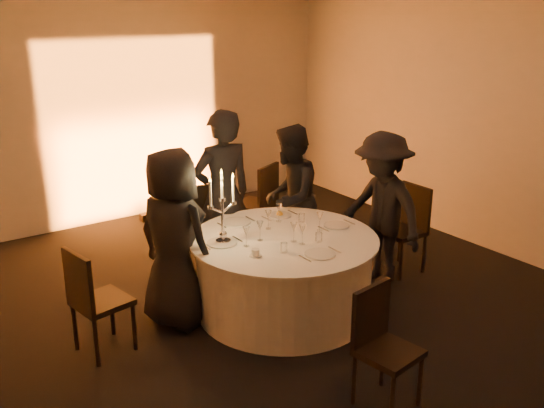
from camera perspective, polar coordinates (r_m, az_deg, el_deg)
floor at (r=6.09m, az=1.10°, el=-9.92°), size 7.00×7.00×0.00m
wall_back at (r=8.55m, az=-12.92°, el=8.60°), size 7.00×0.00×7.00m
wall_right at (r=7.66m, az=19.79°, el=6.88°), size 0.00×7.00×7.00m
uplighter_fixture at (r=8.64m, az=-11.48°, el=-1.15°), size 0.25×0.12×0.10m
banquet_table at (r=5.91m, az=1.12°, el=-6.64°), size 1.80×1.80×0.77m
chair_left at (r=5.36m, az=-16.53°, el=-8.33°), size 0.49×0.49×0.97m
chair_back_left at (r=6.76m, az=-7.56°, el=-1.71°), size 0.53×0.53×1.03m
chair_back_right at (r=7.50m, az=-1.11°, el=0.46°), size 0.59×0.59×1.02m
chair_right at (r=6.92m, az=12.60°, el=-1.79°), size 0.43×0.43×0.98m
chair_front at (r=4.66m, az=10.22°, el=-12.47°), size 0.46×0.46×0.92m
guest_left at (r=5.58m, az=-9.23°, el=-3.30°), size 0.80×0.97×1.69m
guest_back_left at (r=6.51m, az=-4.67°, el=0.83°), size 0.70×0.48×1.85m
guest_back_right at (r=6.75m, az=1.69°, el=0.58°), size 1.01×0.99×1.64m
guest_right at (r=6.48m, az=10.26°, el=-0.47°), size 0.65×1.08×1.65m
plate_left at (r=5.63m, az=-4.74°, el=-3.66°), size 0.36×0.28×0.01m
plate_back_left at (r=6.15m, az=-3.40°, el=-1.70°), size 0.36×0.29×0.01m
plate_back_right at (r=6.33m, az=0.72°, el=-0.97°), size 0.35×0.25×0.08m
plate_right at (r=6.08m, az=6.09°, el=-2.01°), size 0.36×0.26×0.01m
plate_front at (r=5.39m, az=4.53°, el=-4.71°), size 0.36×0.28×0.01m
coffee_cup at (r=5.34m, az=-1.56°, el=-4.62°), size 0.11×0.11×0.07m
candelabra at (r=5.58m, az=-4.67°, el=-1.25°), size 0.30×0.14×0.71m
wine_glass_a at (r=5.64m, az=-1.14°, el=-2.14°), size 0.07×0.07×0.19m
wine_glass_b at (r=5.89m, az=4.53°, el=-1.28°), size 0.07×0.07×0.19m
wine_glass_c at (r=5.51m, az=-2.44°, el=-2.67°), size 0.07×0.07×0.19m
wine_glass_d at (r=5.93m, az=-0.35°, el=-1.10°), size 0.07×0.07×0.19m
wine_glass_e at (r=5.56m, az=2.88°, el=-2.48°), size 0.07×0.07×0.19m
wine_glass_f at (r=5.61m, az=2.06°, el=-2.26°), size 0.07×0.07×0.19m
wine_glass_g at (r=6.12m, az=0.65°, el=-0.46°), size 0.07×0.07×0.19m
tumbler_a at (r=6.15m, az=2.80°, el=-1.31°), size 0.07×0.07×0.09m
tumbler_b at (r=5.41m, az=1.13°, el=-4.13°), size 0.07×0.07×0.09m
tumbler_c at (r=5.66m, az=4.42°, el=-3.14°), size 0.07×0.07×0.09m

